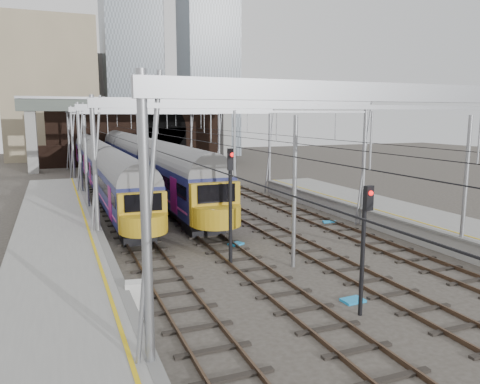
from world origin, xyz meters
name	(u,v)px	position (x,y,z in m)	size (l,w,h in m)	color
ground	(315,280)	(0.00, 0.00, 0.00)	(160.00, 160.00, 0.00)	#38332D
platform_left	(59,280)	(-10.18, 2.50, 0.55)	(4.32, 55.00, 1.12)	gray
tracks	(208,213)	(0.00, 15.00, 0.02)	(14.40, 80.00, 0.22)	#4C3828
overhead_line	(183,121)	(0.00, 21.49, 6.57)	(16.80, 80.00, 8.00)	gray
retaining_wall	(138,134)	(1.40, 51.93, 4.33)	(28.00, 2.75, 9.00)	black
overbridge	(134,113)	(0.00, 46.00, 7.27)	(28.00, 3.00, 9.25)	gray
city_skyline	(126,58)	(2.73, 70.48, 17.09)	(37.50, 27.50, 60.00)	tan
train_main	(126,153)	(-2.00, 40.70, 2.55)	(2.90, 67.08, 4.96)	black
train_second	(94,158)	(-6.00, 36.93, 2.36)	(2.59, 59.87, 4.52)	black
signal_near_left	(231,193)	(-2.55, 3.46, 3.41)	(0.42, 0.49, 5.50)	black
signal_near_centre	(365,234)	(-0.35, -3.73, 2.96)	(0.36, 0.46, 4.66)	black
relay_cabinet	(135,299)	(-7.75, -0.88, 0.64)	(0.64, 0.54, 1.29)	silver
equip_cover_a	(353,300)	(0.13, -2.55, 0.05)	(0.84, 0.59, 0.10)	#1A86C8
equip_cover_b	(236,244)	(-1.13, 6.47, 0.05)	(0.78, 0.55, 0.09)	#1A86C8
equip_cover_c	(330,222)	(6.52, 9.09, 0.05)	(0.88, 0.62, 0.10)	#1A86C8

